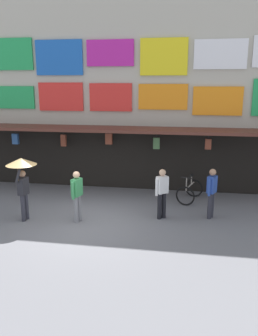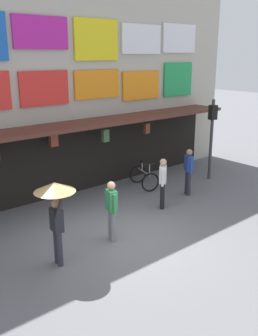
{
  "view_description": "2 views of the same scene",
  "coord_description": "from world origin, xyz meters",
  "px_view_note": "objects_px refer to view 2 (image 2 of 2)",
  "views": [
    {
      "loc": [
        3.03,
        -9.87,
        4.37
      ],
      "look_at": [
        1.13,
        1.64,
        1.47
      ],
      "focal_mm": 36.67,
      "sensor_mm": 36.0,
      "label": 1
    },
    {
      "loc": [
        -6.01,
        -7.34,
        4.86
      ],
      "look_at": [
        0.93,
        0.82,
        1.65
      ],
      "focal_mm": 40.63,
      "sensor_mm": 36.0,
      "label": 2
    }
  ],
  "objects_px": {
    "pedestrian_in_white": "(163,181)",
    "pedestrian_in_red": "(112,208)",
    "bicycle_parked": "(144,177)",
    "pedestrian_in_purple": "(188,169)",
    "pedestrian_with_umbrella": "(55,201)",
    "traffic_light_far": "(212,127)"
  },
  "relations": [
    {
      "from": "pedestrian_in_white",
      "to": "pedestrian_with_umbrella",
      "type": "relative_size",
      "value": 0.81
    },
    {
      "from": "pedestrian_in_purple",
      "to": "pedestrian_with_umbrella",
      "type": "bearing_deg",
      "value": -168.93
    },
    {
      "from": "bicycle_parked",
      "to": "pedestrian_in_purple",
      "type": "relative_size",
      "value": 0.79
    },
    {
      "from": "traffic_light_far",
      "to": "pedestrian_in_red",
      "type": "distance_m",
      "value": 6.64
    },
    {
      "from": "traffic_light_far",
      "to": "pedestrian_with_umbrella",
      "type": "height_order",
      "value": "traffic_light_far"
    },
    {
      "from": "traffic_light_far",
      "to": "pedestrian_in_purple",
      "type": "height_order",
      "value": "traffic_light_far"
    },
    {
      "from": "pedestrian_in_purple",
      "to": "pedestrian_with_umbrella",
      "type": "relative_size",
      "value": 0.81
    },
    {
      "from": "pedestrian_in_white",
      "to": "pedestrian_in_red",
      "type": "height_order",
      "value": "same"
    },
    {
      "from": "pedestrian_in_white",
      "to": "pedestrian_in_red",
      "type": "distance_m",
      "value": 2.75
    },
    {
      "from": "pedestrian_in_purple",
      "to": "pedestrian_in_white",
      "type": "bearing_deg",
      "value": -169.24
    },
    {
      "from": "bicycle_parked",
      "to": "pedestrian_in_red",
      "type": "height_order",
      "value": "pedestrian_in_red"
    },
    {
      "from": "bicycle_parked",
      "to": "pedestrian_in_white",
      "type": "xyz_separation_m",
      "value": [
        -0.92,
        -1.89,
        0.55
      ]
    },
    {
      "from": "pedestrian_in_red",
      "to": "pedestrian_with_umbrella",
      "type": "xyz_separation_m",
      "value": [
        -1.74,
        -0.15,
        0.69
      ]
    },
    {
      "from": "traffic_light_far",
      "to": "pedestrian_in_purple",
      "type": "bearing_deg",
      "value": -162.2
    },
    {
      "from": "pedestrian_in_white",
      "to": "traffic_light_far",
      "type": "bearing_deg",
      "value": 14.78
    },
    {
      "from": "pedestrian_in_red",
      "to": "pedestrian_with_umbrella",
      "type": "height_order",
      "value": "pedestrian_with_umbrella"
    },
    {
      "from": "pedestrian_with_umbrella",
      "to": "pedestrian_in_white",
      "type": "bearing_deg",
      "value": 11.18
    },
    {
      "from": "bicycle_parked",
      "to": "pedestrian_in_white",
      "type": "distance_m",
      "value": 2.18
    },
    {
      "from": "pedestrian_in_red",
      "to": "pedestrian_with_umbrella",
      "type": "distance_m",
      "value": 1.88
    },
    {
      "from": "pedestrian_in_white",
      "to": "pedestrian_with_umbrella",
      "type": "bearing_deg",
      "value": -168.82
    },
    {
      "from": "pedestrian_in_red",
      "to": "traffic_light_far",
      "type": "bearing_deg",
      "value": 14.9
    },
    {
      "from": "traffic_light_far",
      "to": "bicycle_parked",
      "type": "relative_size",
      "value": 2.42
    }
  ]
}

